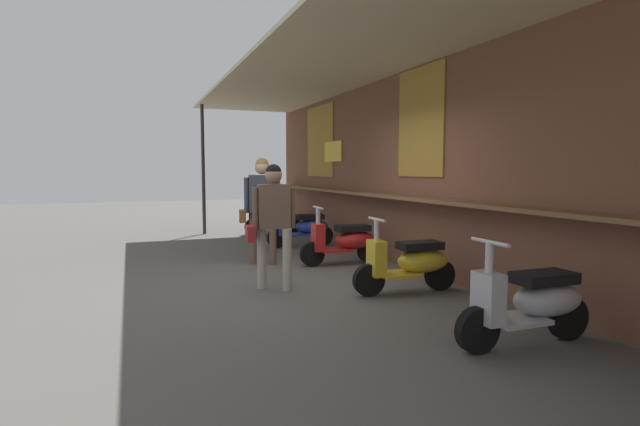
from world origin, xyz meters
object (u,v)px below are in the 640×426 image
at_px(scooter_cream, 276,218).
at_px(scooter_yellow, 411,262).
at_px(scooter_silver, 533,302).
at_px(scooter_red, 346,241).
at_px(shopper_with_handbag, 261,199).
at_px(shopper_browsing, 273,214).
at_px(scooter_blue, 304,227).

distance_m(scooter_cream, scooter_yellow, 6.06).
bearing_deg(scooter_silver, scooter_red, -88.44).
xyz_separation_m(scooter_yellow, shopper_with_handbag, (-2.51, -1.29, 0.69)).
bearing_deg(scooter_yellow, shopper_with_handbag, -59.33).
distance_m(scooter_silver, shopper_browsing, 3.27).
bearing_deg(scooter_red, shopper_with_handbag, -18.31).
relative_size(scooter_blue, scooter_yellow, 1.00).
relative_size(scooter_red, scooter_silver, 1.00).
bearing_deg(scooter_cream, shopper_browsing, 72.41).
height_order(scooter_yellow, scooter_silver, same).
relative_size(scooter_cream, scooter_red, 1.00).
distance_m(scooter_yellow, scooter_silver, 2.00).
distance_m(scooter_blue, shopper_browsing, 3.67).
relative_size(scooter_blue, scooter_red, 1.00).
bearing_deg(scooter_cream, scooter_red, 89.17).
xyz_separation_m(scooter_red, scooter_yellow, (2.00, -0.00, 0.00)).
relative_size(scooter_blue, shopper_with_handbag, 0.80).
xyz_separation_m(scooter_blue, shopper_with_handbag, (1.54, -1.29, 0.69)).
height_order(scooter_cream, scooter_red, same).
height_order(scooter_blue, shopper_with_handbag, shopper_with_handbag).
height_order(scooter_cream, shopper_with_handbag, shopper_with_handbag).
bearing_deg(shopper_browsing, scooter_blue, 160.06).
relative_size(scooter_cream, scooter_silver, 1.00).
bearing_deg(scooter_silver, scooter_yellow, -88.44).
height_order(scooter_cream, scooter_silver, same).
relative_size(scooter_cream, scooter_blue, 1.00).
height_order(scooter_blue, scooter_silver, same).
relative_size(scooter_red, scooter_yellow, 1.00).
distance_m(scooter_blue, shopper_with_handbag, 2.12).
bearing_deg(scooter_blue, shopper_with_handbag, 50.71).
height_order(scooter_cream, shopper_browsing, shopper_browsing).
bearing_deg(scooter_blue, scooter_cream, -89.37).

